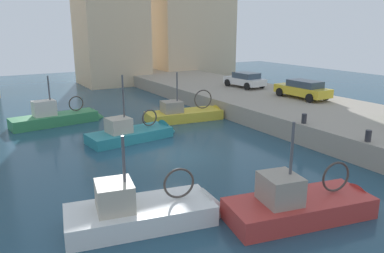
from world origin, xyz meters
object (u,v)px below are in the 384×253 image
Objects in this scene: fishing_boat_teal at (136,137)px; mooring_bollard_south at (368,136)px; parked_car_yellow at (303,89)px; parked_car_white at (245,80)px; mooring_bollard_mid at (304,119)px; fishing_boat_yellow at (189,118)px; fishing_boat_white at (152,219)px; fishing_boat_green at (60,122)px; fishing_boat_red at (307,213)px.

mooring_bollard_south is at bearing -51.26° from fishing_boat_teal.
parked_car_yellow is 11.02m from mooring_bollard_south.
parked_car_white is at bearing 25.47° from fishing_boat_teal.
parked_car_yellow is 8.04× the size of mooring_bollard_mid.
fishing_boat_teal is 0.93× the size of fishing_boat_yellow.
fishing_boat_white is 0.91× the size of fishing_boat_green.
fishing_boat_yellow is at bearing 26.36° from fishing_boat_teal.
fishing_boat_green is at bearing 159.44° from parked_car_yellow.
parked_car_white is at bearing 93.74° from parked_car_yellow.
fishing_boat_yellow reaches higher than parked_car_white.
mooring_bollard_mid is (2.71, -8.22, 1.36)m from fishing_boat_yellow.
fishing_boat_teal is at bearing 178.99° from parked_car_yellow.
fishing_boat_white is at bearing -161.39° from mooring_bollard_mid.
fishing_boat_green is 17.80m from parked_car_yellow.
mooring_bollard_south is at bearing -77.51° from fishing_boat_yellow.
fishing_boat_teal is 9.75m from mooring_bollard_mid.
fishing_boat_yellow is 12.59m from mooring_bollard_south.
fishing_boat_green is 19.19m from mooring_bollard_south.
fishing_boat_yellow reaches higher than parked_car_yellow.
parked_car_white is (16.16, 0.20, 1.75)m from fishing_boat_green.
parked_car_yellow is at bearing 44.43° from fishing_boat_red.
mooring_bollard_mid is at bearing 44.58° from fishing_boat_red.
fishing_boat_yellow is 8.89m from parked_car_white.
fishing_boat_green reaches higher than mooring_bollard_south.
fishing_boat_green reaches higher than fishing_boat_white.
fishing_boat_teal reaches higher than mooring_bollard_south.
fishing_boat_red is 16.68m from parked_car_yellow.
fishing_boat_red is at bearing -75.12° from fishing_boat_green.
fishing_boat_white is 1.34× the size of parked_car_yellow.
mooring_bollard_mid is at bearing -36.23° from fishing_boat_teal.
fishing_boat_red is (1.56, -11.85, 0.01)m from fishing_boat_teal.
parked_car_white reaches higher than mooring_bollard_south.
fishing_boat_yellow is 8.95m from fishing_boat_green.
fishing_boat_red is at bearing -135.57° from parked_car_yellow.
fishing_boat_red is 14.79m from fishing_boat_yellow.
mooring_bollard_south is (6.23, 2.14, 1.35)m from fishing_boat_red.
fishing_boat_green is at bearing 157.24° from fishing_boat_yellow.
fishing_boat_teal is 1.49× the size of parked_car_white.
fishing_boat_yellow is 11.46× the size of mooring_bollard_mid.
fishing_boat_red reaches higher than fishing_boat_yellow.
fishing_boat_white is (-8.40, -11.97, 0.01)m from fishing_boat_yellow.
fishing_boat_yellow is 8.95m from parked_car_yellow.
fishing_boat_yellow is at bearing 54.92° from fishing_boat_white.
parked_car_yellow is at bearing -20.56° from fishing_boat_green.
fishing_boat_green is at bearing 117.98° from fishing_boat_teal.
parked_car_yellow is at bearing -1.01° from fishing_boat_teal.
fishing_boat_teal is at bearing -62.02° from fishing_boat_green.
fishing_boat_yellow reaches higher than fishing_boat_white.
fishing_boat_yellow is at bearing 76.22° from fishing_boat_red.
fishing_boat_red is at bearing -103.78° from fishing_boat_yellow.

